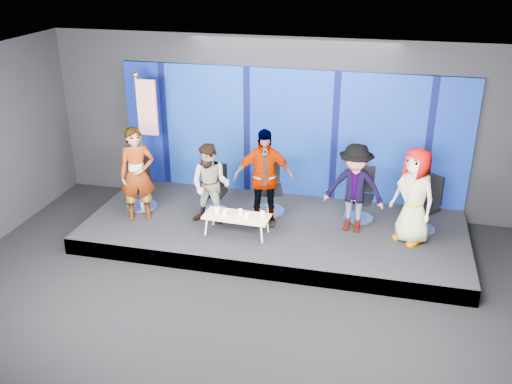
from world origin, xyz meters
TOP-DOWN VIEW (x-y plane):
  - ground at (0.00, 0.00)m, footprint 10.00×10.00m
  - room_walls at (0.00, 0.00)m, footprint 10.02×8.02m
  - riser at (0.00, 2.50)m, footprint 7.00×3.00m
  - backdrop at (0.00, 3.95)m, footprint 7.00×0.08m
  - chair_a at (-2.72, 2.59)m, footprint 0.83×0.83m
  - panelist_a at (-2.52, 2.12)m, footprint 0.77×0.67m
  - chair_b at (-1.23, 2.75)m, footprint 0.56×0.56m
  - panelist_b at (-1.15, 2.25)m, footprint 0.77×0.62m
  - chair_c at (-0.23, 2.97)m, footprint 0.80×0.80m
  - panelist_c at (-0.21, 2.46)m, footprint 1.16×0.74m
  - chair_d at (1.52, 3.08)m, footprint 0.64×0.64m
  - panelist_d at (1.42, 2.58)m, footprint 1.13×0.74m
  - chair_e at (2.65, 2.86)m, footprint 0.84×0.84m
  - panelist_e at (2.45, 2.40)m, footprint 0.99×0.97m
  - coffee_table at (-0.57, 1.94)m, footprint 1.19×0.55m
  - mug_a at (-0.95, 1.97)m, footprint 0.09×0.09m
  - mug_b at (-0.78, 1.90)m, footprint 0.08×0.08m
  - mug_c at (-0.52, 2.01)m, footprint 0.08×0.08m
  - mug_d at (-0.38, 1.89)m, footprint 0.08×0.08m
  - mug_e at (-0.12, 2.01)m, footprint 0.08×0.08m
  - flag_stand at (-2.83, 3.26)m, footprint 0.58×0.34m

SIDE VIEW (x-z plane):
  - ground at x=0.00m, z-range 0.00..0.00m
  - riser at x=0.00m, z-range 0.00..0.30m
  - chair_b at x=-1.23m, z-range 0.14..1.09m
  - coffee_table at x=-0.57m, z-range 0.45..0.81m
  - chair_d at x=1.52m, z-range 0.13..1.14m
  - chair_e at x=2.65m, z-range 0.12..1.18m
  - chair_a at x=-2.72m, z-range 0.11..1.21m
  - chair_c at x=-0.23m, z-range 0.11..1.24m
  - mug_d at x=-0.38m, z-range 0.66..0.75m
  - mug_c at x=-0.52m, z-range 0.66..0.76m
  - mug_b at x=-0.78m, z-range 0.66..0.76m
  - mug_e at x=-0.12m, z-range 0.66..0.76m
  - mug_a at x=-0.95m, z-range 0.66..0.77m
  - panelist_b at x=-1.15m, z-range 0.30..1.84m
  - panelist_d at x=1.42m, z-range 0.30..1.95m
  - panelist_e at x=2.45m, z-range 0.30..2.02m
  - panelist_a at x=-2.52m, z-range 0.30..2.08m
  - panelist_c at x=-0.21m, z-range 0.30..2.14m
  - backdrop at x=0.00m, z-range 0.30..2.90m
  - flag_stand at x=-2.83m, z-range 0.37..2.91m
  - room_walls at x=0.00m, z-range 0.67..4.18m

